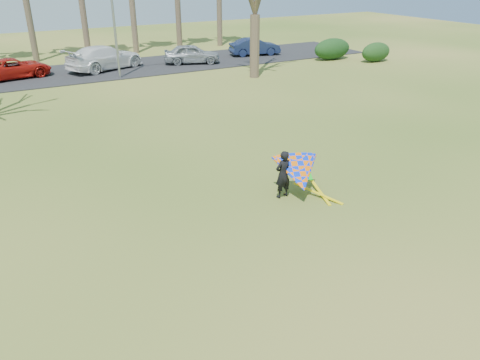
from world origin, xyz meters
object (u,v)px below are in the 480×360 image
car_4 (192,54)px  kite_flyer (298,173)px  car_2 (14,68)px  car_5 (255,47)px  car_3 (105,57)px  streetlight (115,7)px

car_4 → kite_flyer: bearing=-175.4°
car_2 → car_5: size_ratio=1.13×
car_2 → car_5: bearing=-102.0°
car_3 → car_4: car_3 is taller
streetlight → car_5: (11.94, 2.85, -3.73)m
car_5 → kite_flyer: (-11.97, -22.81, 0.11)m
car_4 → car_3: bearing=100.8°
car_5 → kite_flyer: size_ratio=1.72×
streetlight → car_5: bearing=13.4°
streetlight → kite_flyer: size_ratio=3.35×
car_2 → car_3: bearing=-101.6°
car_5 → streetlight: bearing=115.2°
car_2 → car_3: 5.97m
kite_flyer → car_3: bearing=90.6°
car_3 → car_5: bearing=-113.7°
car_4 → car_5: 5.98m
car_2 → car_4: (12.23, -1.08, 0.06)m
streetlight → kite_flyer: 20.28m
streetlight → car_4: size_ratio=1.93×
streetlight → car_3: bearing=94.9°
streetlight → car_3: 4.77m
car_5 → car_3: bearing=100.4°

